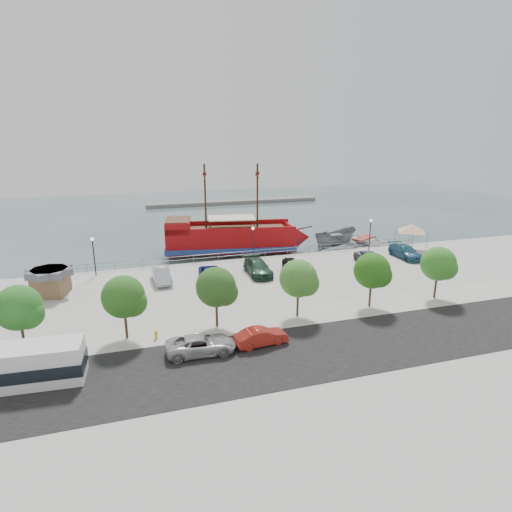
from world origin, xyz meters
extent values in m
plane|color=#374D4F|center=(0.00, 0.00, -1.00)|extent=(160.00, 160.00, 0.00)
cube|color=#ADAAA5|center=(0.00, -21.00, -0.60)|extent=(100.00, 58.00, 1.20)
cube|color=black|center=(0.00, -16.00, 0.01)|extent=(100.00, 8.00, 0.04)
cube|color=beige|center=(0.00, -10.00, 0.01)|extent=(100.00, 4.00, 0.05)
cylinder|color=slate|center=(0.00, 7.80, 0.95)|extent=(50.00, 0.06, 0.06)
cylinder|color=slate|center=(0.00, 7.80, 0.55)|extent=(50.00, 0.06, 0.06)
cube|color=slate|center=(10.00, 55.00, -0.60)|extent=(40.00, 3.00, 0.80)
cube|color=#97090C|center=(-0.99, 13.98, 1.03)|extent=(17.72, 8.15, 2.77)
cube|color=navy|center=(-0.99, 13.98, 0.12)|extent=(18.09, 8.51, 0.64)
cone|color=#97090C|center=(8.26, 12.39, 1.03)|extent=(4.23, 5.62, 5.12)
cube|color=#97090C|center=(-7.82, 15.16, 3.16)|extent=(4.06, 5.80, 1.49)
cube|color=#56311C|center=(-7.82, 15.16, 3.96)|extent=(3.77, 5.34, 0.13)
cube|color=#56311C|center=(-0.46, 13.89, 2.47)|extent=(14.46, 6.97, 0.16)
cube|color=#97090C|center=(-0.55, 16.50, 2.79)|extent=(16.85, 3.10, 0.75)
cube|color=#97090C|center=(-1.42, 11.46, 2.79)|extent=(16.85, 3.10, 0.75)
cylinder|color=#382111|center=(2.69, 13.35, 6.78)|extent=(0.30, 0.30, 8.74)
cylinder|color=#382111|center=(-4.14, 14.52, 6.78)|extent=(0.30, 0.30, 8.74)
cylinder|color=#382111|center=(2.69, 13.35, 9.45)|extent=(0.69, 3.18, 0.15)
cylinder|color=#382111|center=(-4.14, 14.52, 9.45)|extent=(0.69, 3.18, 0.15)
cube|color=beige|center=(-0.78, 13.95, 4.01)|extent=(6.78, 5.04, 0.13)
cylinder|color=#382111|center=(9.00, 12.26, 2.31)|extent=(2.65, 0.62, 0.63)
imported|color=slate|center=(13.68, 11.57, 0.35)|extent=(7.39, 4.05, 2.70)
imported|color=white|center=(18.87, 12.49, -0.33)|extent=(7.07, 7.83, 1.33)
cube|color=slate|center=(-14.77, 9.20, -0.82)|extent=(6.35, 2.54, 0.35)
cube|color=#67645C|center=(8.08, 9.20, -0.82)|extent=(6.55, 3.05, 0.36)
cube|color=gray|center=(17.10, 9.20, -0.79)|extent=(7.71, 2.96, 0.43)
cube|color=brown|center=(-21.76, 1.58, 1.04)|extent=(3.46, 3.46, 2.08)
cube|color=#575864|center=(-21.76, 1.58, 2.31)|extent=(3.93, 3.93, 0.66)
cylinder|color=slate|center=(20.01, 6.70, 1.22)|extent=(0.09, 0.09, 2.45)
cylinder|color=slate|center=(22.83, 7.33, 1.22)|extent=(0.09, 0.09, 2.45)
cylinder|color=slate|center=(20.65, 3.88, 1.22)|extent=(0.09, 0.09, 2.45)
cylinder|color=slate|center=(23.47, 4.52, 1.22)|extent=(0.09, 0.09, 2.45)
pyramid|color=white|center=(21.74, 5.61, 3.39)|extent=(5.59, 5.59, 1.00)
imported|color=#ADAFB0|center=(-9.99, -13.95, 0.69)|extent=(5.04, 2.50, 1.37)
imported|color=#AE281C|center=(-5.54, -13.99, 0.66)|extent=(4.10, 1.77, 1.31)
cube|color=silver|center=(-21.16, -14.50, 1.27)|extent=(7.25, 2.88, 2.54)
cube|color=black|center=(-21.16, -14.50, 1.12)|extent=(7.36, 2.99, 0.81)
cylinder|color=#CCBD02|center=(-12.88, -10.80, 0.28)|extent=(0.22, 0.22, 0.55)
sphere|color=#CCBD02|center=(-12.88, -10.80, 0.57)|extent=(0.24, 0.24, 0.24)
cylinder|color=black|center=(-18.00, 6.50, 2.00)|extent=(0.12, 0.12, 4.00)
sphere|color=#FFF2CC|center=(-18.00, 6.50, 4.10)|extent=(0.36, 0.36, 0.36)
cylinder|color=black|center=(0.00, 6.50, 2.00)|extent=(0.12, 0.12, 4.00)
sphere|color=#FFF2CC|center=(0.00, 6.50, 4.10)|extent=(0.36, 0.36, 0.36)
cylinder|color=black|center=(16.00, 6.50, 2.00)|extent=(0.12, 0.12, 4.00)
sphere|color=#FFF2CC|center=(16.00, 6.50, 4.10)|extent=(0.36, 0.36, 0.36)
cylinder|color=#473321|center=(-22.00, -10.00, 1.10)|extent=(0.20, 0.20, 2.20)
sphere|color=#245F1E|center=(-22.00, -10.00, 3.40)|extent=(3.20, 3.20, 3.20)
sphere|color=#245F1E|center=(-21.40, -10.30, 3.00)|extent=(2.20, 2.20, 2.20)
cylinder|color=#473321|center=(-15.00, -10.00, 1.10)|extent=(0.20, 0.20, 2.20)
sphere|color=#255619|center=(-15.00, -10.00, 3.40)|extent=(3.20, 3.20, 3.20)
sphere|color=#255619|center=(-14.40, -10.30, 3.00)|extent=(2.20, 2.20, 2.20)
cylinder|color=#473321|center=(-8.00, -10.00, 1.10)|extent=(0.20, 0.20, 2.20)
sphere|color=#254B1A|center=(-8.00, -10.00, 3.40)|extent=(3.20, 3.20, 3.20)
sphere|color=#254B1A|center=(-7.40, -10.30, 3.00)|extent=(2.20, 2.20, 2.20)
cylinder|color=#473321|center=(-1.00, -10.00, 1.10)|extent=(0.20, 0.20, 2.20)
sphere|color=#376A25|center=(-1.00, -10.00, 3.40)|extent=(3.20, 3.20, 3.20)
sphere|color=#376A25|center=(-0.40, -10.30, 3.00)|extent=(2.20, 2.20, 2.20)
cylinder|color=#473321|center=(6.00, -10.00, 1.10)|extent=(0.20, 0.20, 2.20)
sphere|color=#225514|center=(6.00, -10.00, 3.40)|extent=(3.20, 3.20, 3.20)
sphere|color=#225514|center=(6.60, -10.30, 3.00)|extent=(2.20, 2.20, 2.20)
cylinder|color=#473321|center=(13.00, -10.00, 1.10)|extent=(0.20, 0.20, 2.20)
sphere|color=#2E6F22|center=(13.00, -10.00, 3.40)|extent=(3.20, 3.20, 3.20)
sphere|color=#2E6F22|center=(13.60, -10.30, 3.00)|extent=(2.20, 2.20, 2.20)
imported|color=silver|center=(-11.29, 2.18, 0.78)|extent=(1.87, 4.81, 1.56)
imported|color=navy|center=(-6.33, 1.23, 0.66)|extent=(2.65, 4.94, 1.32)
imported|color=#214830|center=(-0.92, 1.59, 0.81)|extent=(2.33, 5.61, 1.62)
imported|color=black|center=(3.03, 1.70, 0.69)|extent=(2.38, 4.28, 1.38)
imported|color=slate|center=(13.16, 1.35, 0.69)|extent=(2.35, 5.01, 1.39)
imported|color=#295A76|center=(18.62, 2.32, 0.78)|extent=(2.23, 5.37, 1.55)
camera|label=1|loc=(-14.30, -41.14, 15.17)|focal=30.00mm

